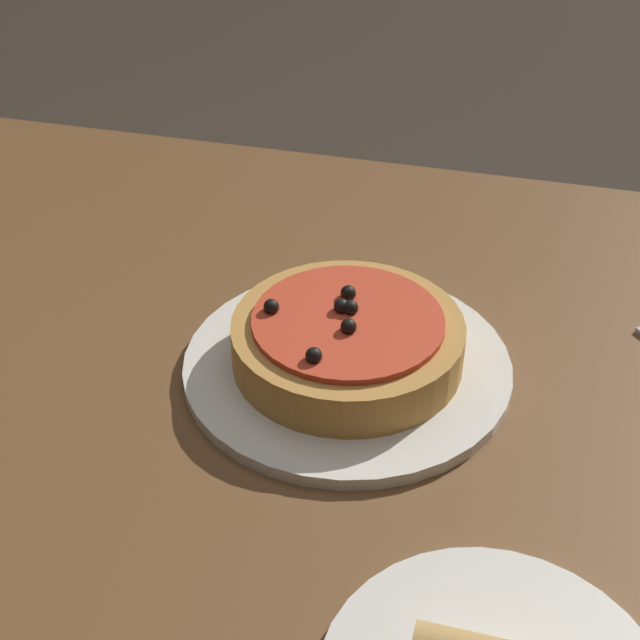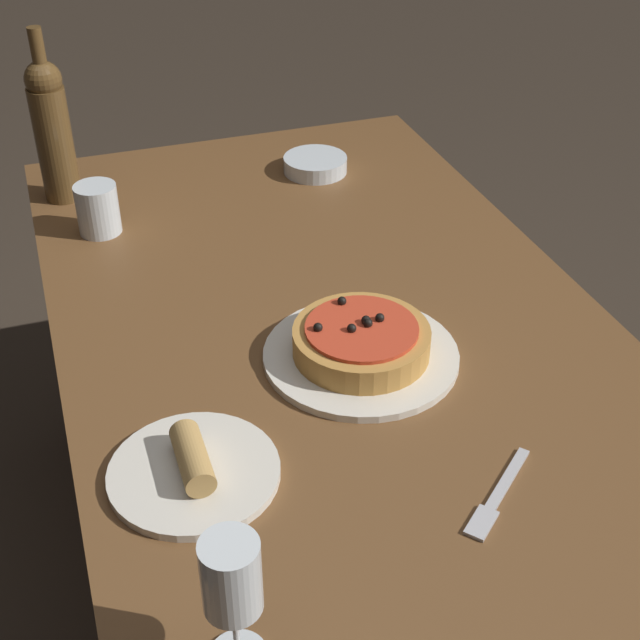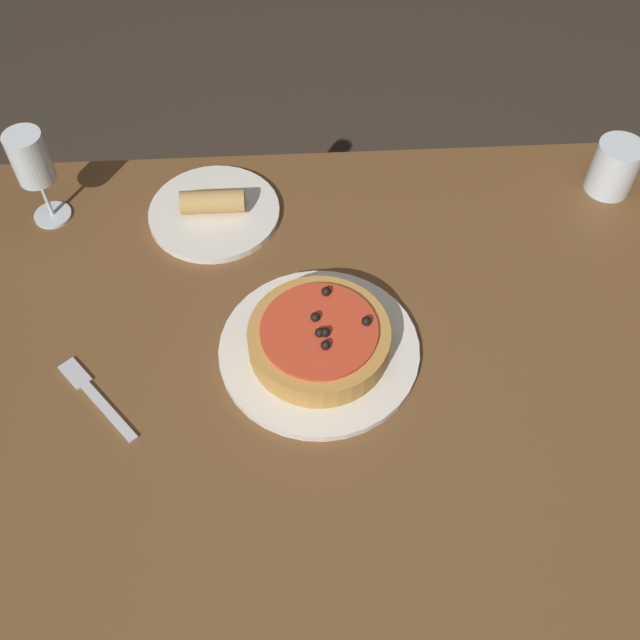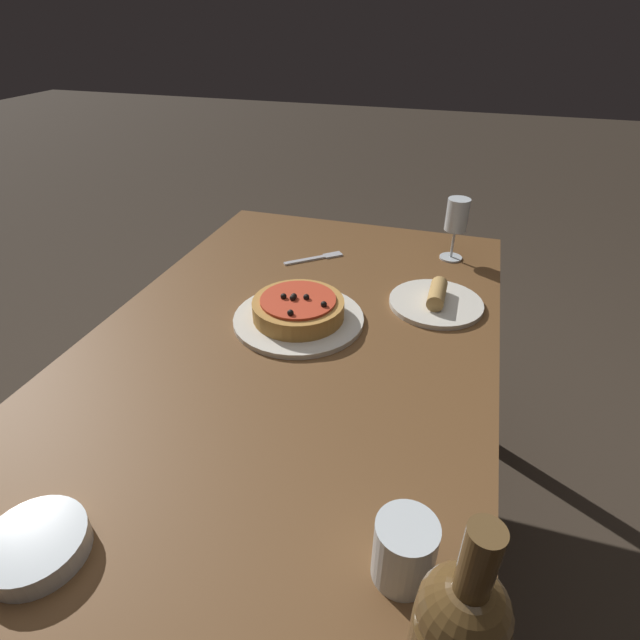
{
  "view_description": "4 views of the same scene",
  "coord_description": "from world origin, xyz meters",
  "px_view_note": "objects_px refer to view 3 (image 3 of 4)",
  "views": [
    {
      "loc": [
        -0.26,
        0.6,
        1.22
      ],
      "look_at": [
        -0.1,
        0.01,
        0.77
      ],
      "focal_mm": 50.0,
      "sensor_mm": 36.0,
      "label": 1
    },
    {
      "loc": [
        -1.11,
        0.39,
        1.52
      ],
      "look_at": [
        -0.11,
        0.05,
        0.78
      ],
      "focal_mm": 50.0,
      "sensor_mm": 36.0,
      "label": 2
    },
    {
      "loc": [
        -0.16,
        -0.62,
        1.62
      ],
      "look_at": [
        -0.12,
        -0.0,
        0.78
      ],
      "focal_mm": 42.0,
      "sensor_mm": 36.0,
      "label": 3
    },
    {
      "loc": [
        0.77,
        0.32,
        1.32
      ],
      "look_at": [
        -0.11,
        0.05,
        0.73
      ],
      "focal_mm": 28.0,
      "sensor_mm": 36.0,
      "label": 4
    }
  ],
  "objects_px": {
    "water_cup": "(614,167)",
    "fork": "(94,395)",
    "side_plate": "(214,210)",
    "wine_glass": "(31,161)",
    "pizza": "(319,339)",
    "dinner_plate": "(319,350)",
    "dining_table": "(398,374)"
  },
  "relations": [
    {
      "from": "dinner_plate",
      "to": "dining_table",
      "type": "bearing_deg",
      "value": 3.07
    },
    {
      "from": "dining_table",
      "to": "wine_glass",
      "type": "relative_size",
      "value": 8.56
    },
    {
      "from": "wine_glass",
      "to": "water_cup",
      "type": "xyz_separation_m",
      "value": [
        0.96,
        0.02,
        -0.07
      ]
    },
    {
      "from": "dinner_plate",
      "to": "side_plate",
      "type": "xyz_separation_m",
      "value": [
        -0.16,
        0.29,
        0.01
      ]
    },
    {
      "from": "pizza",
      "to": "water_cup",
      "type": "distance_m",
      "value": 0.61
    },
    {
      "from": "wine_glass",
      "to": "water_cup",
      "type": "relative_size",
      "value": 1.84
    },
    {
      "from": "fork",
      "to": "dining_table",
      "type": "bearing_deg",
      "value": -122.21
    },
    {
      "from": "pizza",
      "to": "dinner_plate",
      "type": "bearing_deg",
      "value": -160.5
    },
    {
      "from": "water_cup",
      "to": "fork",
      "type": "distance_m",
      "value": 0.92
    },
    {
      "from": "dining_table",
      "to": "side_plate",
      "type": "distance_m",
      "value": 0.41
    },
    {
      "from": "wine_glass",
      "to": "side_plate",
      "type": "relative_size",
      "value": 0.78
    },
    {
      "from": "dinner_plate",
      "to": "pizza",
      "type": "height_order",
      "value": "pizza"
    },
    {
      "from": "pizza",
      "to": "side_plate",
      "type": "xyz_separation_m",
      "value": [
        -0.16,
        0.29,
        -0.02
      ]
    },
    {
      "from": "dinner_plate",
      "to": "water_cup",
      "type": "relative_size",
      "value": 3.14
    },
    {
      "from": "dinner_plate",
      "to": "fork",
      "type": "relative_size",
      "value": 2.04
    },
    {
      "from": "pizza",
      "to": "wine_glass",
      "type": "relative_size",
      "value": 1.19
    },
    {
      "from": "dining_table",
      "to": "side_plate",
      "type": "xyz_separation_m",
      "value": [
        -0.29,
        0.28,
        0.09
      ]
    },
    {
      "from": "dinner_plate",
      "to": "wine_glass",
      "type": "height_order",
      "value": "wine_glass"
    },
    {
      "from": "dining_table",
      "to": "dinner_plate",
      "type": "relative_size",
      "value": 5.02
    },
    {
      "from": "pizza",
      "to": "water_cup",
      "type": "bearing_deg",
      "value": 31.53
    },
    {
      "from": "dinner_plate",
      "to": "side_plate",
      "type": "bearing_deg",
      "value": 119.21
    },
    {
      "from": "wine_glass",
      "to": "dining_table",
      "type": "bearing_deg",
      "value": -27.81
    },
    {
      "from": "side_plate",
      "to": "wine_glass",
      "type": "bearing_deg",
      "value": 177.31
    },
    {
      "from": "dinner_plate",
      "to": "fork",
      "type": "distance_m",
      "value": 0.33
    },
    {
      "from": "wine_glass",
      "to": "side_plate",
      "type": "xyz_separation_m",
      "value": [
        0.27,
        -0.01,
        -0.11
      ]
    },
    {
      "from": "fork",
      "to": "side_plate",
      "type": "bearing_deg",
      "value": -65.14
    },
    {
      "from": "dinner_plate",
      "to": "water_cup",
      "type": "height_order",
      "value": "water_cup"
    },
    {
      "from": "dinner_plate",
      "to": "water_cup",
      "type": "xyz_separation_m",
      "value": [
        0.52,
        0.32,
        0.04
      ]
    },
    {
      "from": "dining_table",
      "to": "water_cup",
      "type": "xyz_separation_m",
      "value": [
        0.39,
        0.31,
        0.13
      ]
    },
    {
      "from": "wine_glass",
      "to": "fork",
      "type": "xyz_separation_m",
      "value": [
        0.11,
        -0.36,
        -0.12
      ]
    },
    {
      "from": "dinner_plate",
      "to": "wine_glass",
      "type": "relative_size",
      "value": 1.71
    },
    {
      "from": "wine_glass",
      "to": "pizza",
      "type": "bearing_deg",
      "value": -34.77
    }
  ]
}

